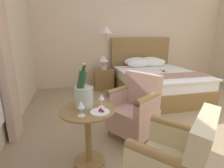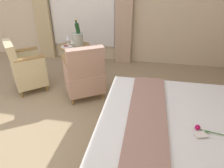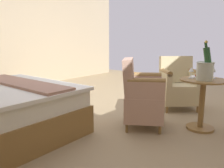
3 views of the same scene
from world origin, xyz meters
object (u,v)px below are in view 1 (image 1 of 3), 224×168
at_px(bedside_lamp, 103,60).
at_px(wine_glass_near_edge, 101,98).
at_px(wine_glass_near_bucket, 81,106).
at_px(armchair_by_window, 134,110).
at_px(bed, 155,80).
at_px(nightstand, 104,79).
at_px(floor_lamp_brass, 106,38).
at_px(armchair_facing_bed, 173,167).
at_px(champagne_bucket, 84,94).
at_px(snack_plate, 100,112).
at_px(side_table_round, 88,131).

distance_m(bedside_lamp, wine_glass_near_edge, 2.79).
distance_m(wine_glass_near_bucket, armchair_by_window, 0.99).
xyz_separation_m(bed, nightstand, (-1.15, 0.68, -0.08)).
relative_size(floor_lamp_brass, armchair_facing_bed, 1.84).
relative_size(wine_glass_near_bucket, wine_glass_near_edge, 1.06).
bearing_deg(armchair_facing_bed, wine_glass_near_edge, 121.71).
bearing_deg(champagne_bucket, snack_plate, -51.87).
height_order(champagne_bucket, snack_plate, champagne_bucket).
distance_m(wine_glass_near_edge, armchair_facing_bed, 0.92).
bearing_deg(side_table_round, nightstand, 75.86).
height_order(bed, nightstand, bed).
height_order(wine_glass_near_bucket, armchair_by_window, armchair_by_window).
bearing_deg(bedside_lamp, armchair_by_window, -90.39).
xyz_separation_m(bed, wine_glass_near_edge, (-1.69, -2.06, 0.41)).
distance_m(bed, snack_plate, 2.81).
xyz_separation_m(floor_lamp_brass, wine_glass_near_bucket, (-0.83, -2.86, -0.58)).
distance_m(floor_lamp_brass, wine_glass_near_bucket, 3.03).
xyz_separation_m(snack_plate, armchair_by_window, (0.56, 0.50, -0.26)).
distance_m(bedside_lamp, armchair_facing_bed, 3.47).
bearing_deg(snack_plate, side_table_round, 135.95).
bearing_deg(bedside_lamp, side_table_round, -104.14).
relative_size(bedside_lamp, wine_glass_near_edge, 2.60).
height_order(wine_glass_near_bucket, snack_plate, wine_glass_near_bucket).
distance_m(side_table_round, wine_glass_near_edge, 0.39).
xyz_separation_m(bedside_lamp, armchair_facing_bed, (-0.10, -3.45, -0.38)).
distance_m(side_table_round, champagne_bucket, 0.41).
relative_size(floor_lamp_brass, side_table_round, 2.48).
relative_size(wine_glass_near_bucket, armchair_facing_bed, 0.17).
bearing_deg(wine_glass_near_edge, armchair_facing_bed, -58.29).
height_order(side_table_round, snack_plate, snack_plate).
bearing_deg(armchair_by_window, floor_lamp_brass, 87.96).
xyz_separation_m(bedside_lamp, wine_glass_near_edge, (-0.54, -2.74, -0.02)).
relative_size(floor_lamp_brass, armchair_by_window, 1.79).
xyz_separation_m(champagne_bucket, armchair_facing_bed, (0.63, -0.76, -0.41)).
height_order(floor_lamp_brass, wine_glass_near_edge, floor_lamp_brass).
bearing_deg(wine_glass_near_bucket, floor_lamp_brass, 73.78).
distance_m(bed, armchair_by_window, 2.06).
relative_size(wine_glass_near_edge, armchair_by_window, 0.16).
distance_m(bedside_lamp, snack_plate, 2.93).
distance_m(nightstand, bedside_lamp, 0.51).
relative_size(snack_plate, armchair_facing_bed, 0.22).
distance_m(side_table_round, armchair_facing_bed, 0.92).
height_order(side_table_round, armchair_facing_bed, armchair_facing_bed).
xyz_separation_m(wine_glass_near_edge, armchair_by_window, (0.52, 0.37, -0.36)).
xyz_separation_m(bed, champagne_bucket, (-1.87, -2.01, 0.45)).
height_order(bed, snack_plate, bed).
distance_m(bed, nightstand, 1.34).
relative_size(bedside_lamp, floor_lamp_brass, 0.23).
distance_m(champagne_bucket, snack_plate, 0.27).
height_order(wine_glass_near_edge, armchair_facing_bed, armchair_facing_bed).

